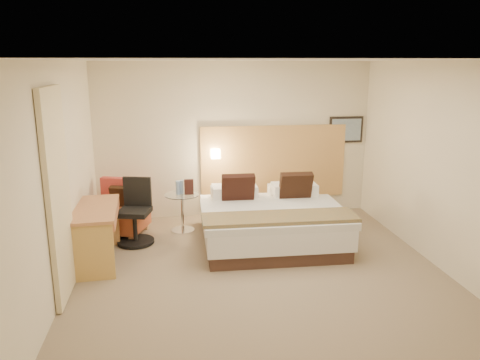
{
  "coord_description": "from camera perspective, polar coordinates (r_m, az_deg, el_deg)",
  "views": [
    {
      "loc": [
        -1.07,
        -5.52,
        2.67
      ],
      "look_at": [
        -0.17,
        0.66,
        1.1
      ],
      "focal_mm": 35.0,
      "sensor_mm": 36.0,
      "label": 1
    }
  ],
  "objects": [
    {
      "name": "floor",
      "position": [
        6.23,
        2.47,
        -11.38
      ],
      "size": [
        4.8,
        5.0,
        0.02
      ],
      "primitive_type": "cube",
      "color": "#786751",
      "rests_on": "ground"
    },
    {
      "name": "ceiling",
      "position": [
        5.62,
        2.77,
        14.5
      ],
      "size": [
        4.8,
        5.0,
        0.02
      ],
      "primitive_type": "cube",
      "color": "white",
      "rests_on": "floor"
    },
    {
      "name": "wall_back",
      "position": [
        8.21,
        -0.69,
        4.87
      ],
      "size": [
        4.8,
        0.02,
        2.7
      ],
      "primitive_type": "cube",
      "color": "beige",
      "rests_on": "floor"
    },
    {
      "name": "wall_front",
      "position": [
        3.46,
        10.52,
        -8.62
      ],
      "size": [
        4.8,
        0.02,
        2.7
      ],
      "primitive_type": "cube",
      "color": "beige",
      "rests_on": "floor"
    },
    {
      "name": "wall_left",
      "position": [
        5.83,
        -21.33,
        0.05
      ],
      "size": [
        0.02,
        5.0,
        2.7
      ],
      "primitive_type": "cube",
      "color": "beige",
      "rests_on": "floor"
    },
    {
      "name": "wall_right",
      "position": [
        6.66,
        23.45,
        1.5
      ],
      "size": [
        0.02,
        5.0,
        2.7
      ],
      "primitive_type": "cube",
      "color": "beige",
      "rests_on": "floor"
    },
    {
      "name": "headboard_panel",
      "position": [
        8.36,
        4.12,
        2.22
      ],
      "size": [
        2.6,
        0.04,
        1.3
      ],
      "primitive_type": "cube",
      "color": "tan",
      "rests_on": "wall_back"
    },
    {
      "name": "art_frame",
      "position": [
        8.66,
        12.79,
        6.01
      ],
      "size": [
        0.62,
        0.03,
        0.47
      ],
      "primitive_type": "cube",
      "color": "black",
      "rests_on": "wall_back"
    },
    {
      "name": "art_canvas",
      "position": [
        8.64,
        12.84,
        5.99
      ],
      "size": [
        0.54,
        0.01,
        0.39
      ],
      "primitive_type": "cube",
      "color": "gray",
      "rests_on": "wall_back"
    },
    {
      "name": "lamp_arm",
      "position": [
        8.12,
        -3.05,
        3.31
      ],
      "size": [
        0.02,
        0.12,
        0.02
      ],
      "primitive_type": "cylinder",
      "rotation": [
        1.57,
        0.0,
        0.0
      ],
      "color": "white",
      "rests_on": "wall_back"
    },
    {
      "name": "lamp_shade",
      "position": [
        8.06,
        -3.01,
        3.23
      ],
      "size": [
        0.15,
        0.15,
        0.15
      ],
      "primitive_type": "cube",
      "color": "#FFEDC6",
      "rests_on": "wall_back"
    },
    {
      "name": "curtain",
      "position": [
        5.62,
        -21.27,
        -1.84
      ],
      "size": [
        0.06,
        0.9,
        2.42
      ],
      "primitive_type": "cube",
      "color": "beige",
      "rests_on": "wall_left"
    },
    {
      "name": "bottle_a",
      "position": [
        7.53,
        -7.59,
        -0.92
      ],
      "size": [
        0.07,
        0.07,
        0.22
      ],
      "primitive_type": "cylinder",
      "rotation": [
        0.0,
        0.0,
        0.02
      ],
      "color": "#8EB0DC",
      "rests_on": "side_table"
    },
    {
      "name": "bottle_b",
      "position": [
        7.56,
        -7.13,
        -0.85
      ],
      "size": [
        0.07,
        0.07,
        0.22
      ],
      "primitive_type": "cylinder",
      "rotation": [
        0.0,
        0.0,
        0.02
      ],
      "color": "#9BC3F0",
      "rests_on": "side_table"
    },
    {
      "name": "menu_folder",
      "position": [
        7.51,
        -6.25,
        -0.83
      ],
      "size": [
        0.15,
        0.06,
        0.25
      ],
      "primitive_type": "cube",
      "rotation": [
        0.0,
        0.0,
        0.02
      ],
      "color": "#351916",
      "rests_on": "side_table"
    },
    {
      "name": "bed",
      "position": [
        7.17,
        3.67,
        -4.95
      ],
      "size": [
        2.14,
        2.06,
        1.02
      ],
      "color": "#3B251D",
      "rests_on": "floor"
    },
    {
      "name": "lounge_chair",
      "position": [
        7.74,
        -14.36,
        -3.85
      ],
      "size": [
        0.99,
        0.93,
        0.85
      ],
      "color": "tan",
      "rests_on": "floor"
    },
    {
      "name": "side_table",
      "position": [
        7.63,
        -7.05,
        -3.72
      ],
      "size": [
        0.57,
        0.57,
        0.62
      ],
      "color": "white",
      "rests_on": "floor"
    },
    {
      "name": "desk",
      "position": [
        6.62,
        -16.97,
        -4.58
      ],
      "size": [
        0.64,
        1.28,
        0.78
      ],
      "color": "#AF6F44",
      "rests_on": "floor"
    },
    {
      "name": "desk_chair",
      "position": [
        7.26,
        -12.61,
        -4.43
      ],
      "size": [
        0.67,
        0.67,
        0.98
      ],
      "color": "black",
      "rests_on": "floor"
    }
  ]
}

